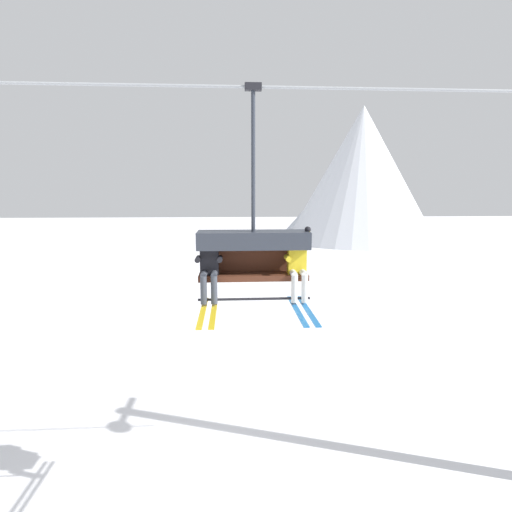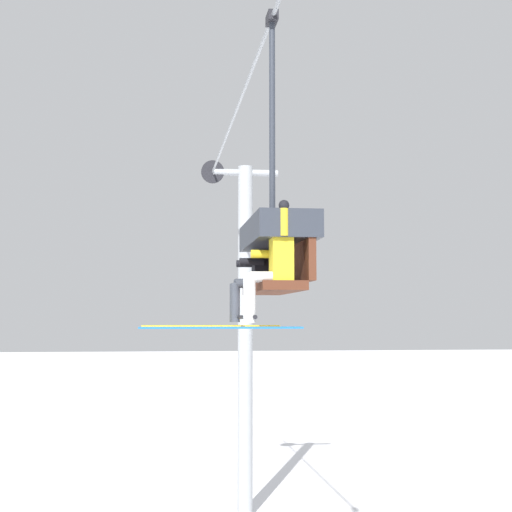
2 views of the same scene
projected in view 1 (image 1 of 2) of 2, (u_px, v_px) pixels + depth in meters
name	position (u px, v px, depth m)	size (l,w,h in m)	color
ground_plane	(177.00, 497.00, 8.58)	(200.00, 200.00, 0.00)	white
mountain_peak_central	(361.00, 175.00, 52.87)	(19.73, 19.73, 17.66)	white
mountain_peak_east	(359.00, 191.00, 62.14)	(23.75, 23.75, 13.44)	silver
lift_cable	(152.00, 85.00, 6.50)	(18.43, 0.05, 0.05)	#9EA3A8
chairlift_chair	(253.00, 246.00, 7.09)	(1.96, 0.74, 3.62)	#512819
skier_black	(209.00, 266.00, 6.88)	(0.46, 1.70, 1.23)	black
skier_yellow	(298.00, 264.00, 6.97)	(0.48, 1.70, 1.34)	yellow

